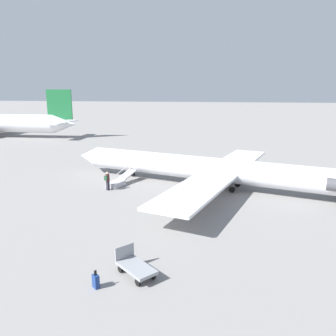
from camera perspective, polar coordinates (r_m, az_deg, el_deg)
name	(u,v)px	position (r m, az deg, el deg)	size (l,w,h in m)	color
ground_plane	(208,186)	(31.97, 6.97, -3.17)	(600.00, 600.00, 0.00)	gray
airplane_main	(217,170)	(31.27, 8.57, -0.28)	(31.43, 24.58, 5.87)	silver
boarding_stairs	(118,182)	(32.23, -8.66, -2.43)	(1.87, 4.14, 1.54)	#B2B2B7
passenger	(107,180)	(30.74, -10.51, -2.01)	(0.40, 0.56, 1.74)	#23232D
luggage_cart	(135,266)	(16.98, -5.80, -16.62)	(2.42, 2.20, 1.22)	gray
suitcase	(96,281)	(16.34, -12.47, -18.68)	(0.42, 0.39, 0.88)	navy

